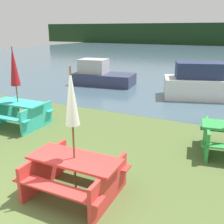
% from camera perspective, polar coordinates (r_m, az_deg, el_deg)
% --- Properties ---
extents(water, '(60.00, 50.00, 0.00)m').
position_cam_1_polar(water, '(33.60, 21.35, 11.46)').
color(water, '#425B6B').
rests_on(water, ground_plane).
extents(picnic_table_red, '(1.70, 1.41, 0.74)m').
position_cam_1_polar(picnic_table_red, '(4.95, -8.05, -12.84)').
color(picnic_table_red, red).
rests_on(picnic_table_red, ground_plane).
extents(picnic_table_teal, '(1.72, 1.42, 0.78)m').
position_cam_1_polar(picnic_table_teal, '(8.74, -19.60, 0.11)').
color(picnic_table_teal, '#33B7A8').
rests_on(picnic_table_teal, ground_plane).
extents(umbrella_crimson, '(0.29, 0.29, 2.46)m').
position_cam_1_polar(umbrella_crimson, '(8.45, -20.57, 9.15)').
color(umbrella_crimson, brown).
rests_on(umbrella_crimson, ground_plane).
extents(umbrella_white, '(0.25, 0.25, 2.38)m').
position_cam_1_polar(umbrella_white, '(4.42, -8.83, 2.96)').
color(umbrella_white, brown).
rests_on(umbrella_white, ground_plane).
extents(boat, '(3.46, 1.98, 1.37)m').
position_cam_1_polar(boat, '(14.52, -2.42, 7.94)').
color(boat, '#333856').
rests_on(boat, water).
extents(boat_second, '(4.78, 2.90, 1.57)m').
position_cam_1_polar(boat_second, '(12.36, 21.20, 5.50)').
color(boat_second, silver).
rests_on(boat_second, water).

